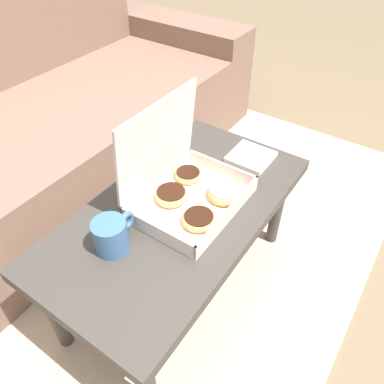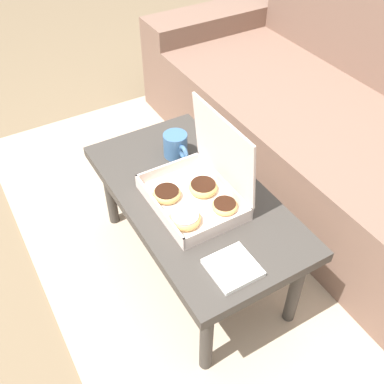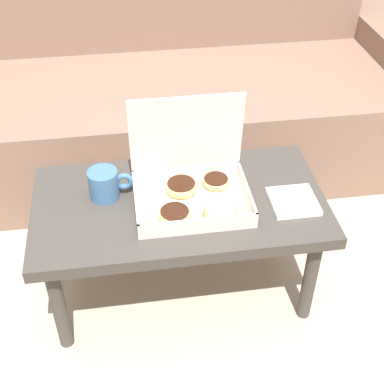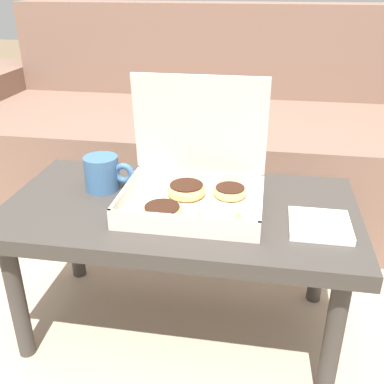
{
  "view_description": "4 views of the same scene",
  "coord_description": "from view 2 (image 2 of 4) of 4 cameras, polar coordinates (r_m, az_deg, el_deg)",
  "views": [
    {
      "loc": [
        -0.64,
        -0.53,
        1.2
      ],
      "look_at": [
        0.04,
        -0.06,
        0.46
      ],
      "focal_mm": 35.0,
      "sensor_mm": 36.0,
      "label": 1
    },
    {
      "loc": [
        0.99,
        -0.62,
        1.49
      ],
      "look_at": [
        0.04,
        -0.06,
        0.46
      ],
      "focal_mm": 42.0,
      "sensor_mm": 36.0,
      "label": 2
    },
    {
      "loc": [
        -0.15,
        -1.29,
        1.47
      ],
      "look_at": [
        0.04,
        -0.06,
        0.46
      ],
      "focal_mm": 50.0,
      "sensor_mm": 36.0,
      "label": 3
    },
    {
      "loc": [
        0.2,
        -1.04,
        0.94
      ],
      "look_at": [
        0.04,
        -0.06,
        0.46
      ],
      "focal_mm": 42.0,
      "sensor_mm": 36.0,
      "label": 4
    }
  ],
  "objects": [
    {
      "name": "napkin_stack",
      "position": [
        1.36,
        5.21,
        -9.54
      ],
      "size": [
        0.14,
        0.14,
        0.02
      ],
      "color": "white",
      "rests_on": "coffee_table"
    },
    {
      "name": "coffee_mug",
      "position": [
        1.72,
        -2.06,
        5.94
      ],
      "size": [
        0.14,
        0.09,
        0.09
      ],
      "color": "#3D6693",
      "rests_on": "coffee_table"
    },
    {
      "name": "couch",
      "position": [
        2.14,
        20.87,
        5.48
      ],
      "size": [
        2.46,
        0.88,
        0.83
      ],
      "color": "#7A5B4C",
      "rests_on": "ground_plane"
    },
    {
      "name": "coffee_table",
      "position": [
        1.62,
        0.13,
        -1.48
      ],
      "size": [
        0.9,
        0.48,
        0.41
      ],
      "color": "#3D3833",
      "rests_on": "ground_plane"
    },
    {
      "name": "ground_plane",
      "position": [
        1.9,
        1.02,
        -8.84
      ],
      "size": [
        12.0,
        12.0,
        0.0
      ],
      "primitive_type": "plane",
      "color": "#756047"
    },
    {
      "name": "area_rug",
      "position": [
        2.01,
        8.39,
        -5.26
      ],
      "size": [
        2.58,
        1.81,
        0.01
      ],
      "primitive_type": "cube",
      "color": "tan",
      "rests_on": "ground_plane"
    },
    {
      "name": "pastry_box",
      "position": [
        1.52,
        0.85,
        0.26
      ],
      "size": [
        0.35,
        0.27,
        0.31
      ],
      "color": "silver",
      "rests_on": "coffee_table"
    }
  ]
}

